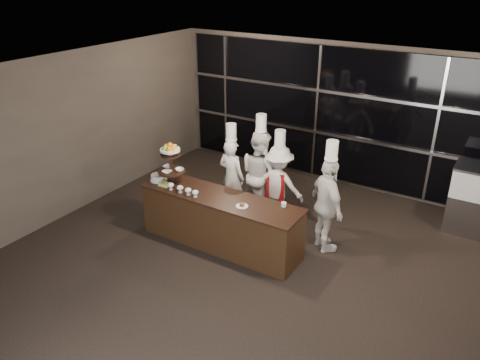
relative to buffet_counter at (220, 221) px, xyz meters
The scene contains 13 objects.
room 2.34m from the buffet_counter, 47.94° to the right, with size 10.00×10.00×10.00m.
window_wall 3.80m from the buffet_counter, 67.44° to the left, with size 8.60×0.10×2.80m.
buffet_counter is the anchor object (origin of this frame).
display_stand 1.33m from the buffet_counter, behind, with size 0.48×0.48×0.74m.
compotes 0.82m from the buffet_counter, 159.15° to the right, with size 0.62×0.11×0.12m.
layer_cake 1.37m from the buffet_counter, behind, with size 0.30×0.30×0.11m.
pastry_squares 1.15m from the buffet_counter, behind, with size 0.19×0.13×0.05m.
small_plate 0.68m from the buffet_counter, 11.67° to the right, with size 0.20×0.20×0.05m.
chef_cup 1.18m from the buffet_counter, 13.51° to the left, with size 0.08×0.08×0.07m, color white.
chef_a 1.19m from the buffet_counter, 113.39° to the left, with size 0.57×0.40×1.79m.
chef_b 1.34m from the buffet_counter, 88.81° to the left, with size 1.02×0.94×1.98m.
chef_c 1.35m from the buffet_counter, 71.02° to the left, with size 0.99×0.61×1.77m.
chef_d 1.78m from the buffet_counter, 28.03° to the left, with size 0.98×0.93×1.93m.
Camera 1 is at (2.48, -4.05, 4.41)m, focal length 35.00 mm.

